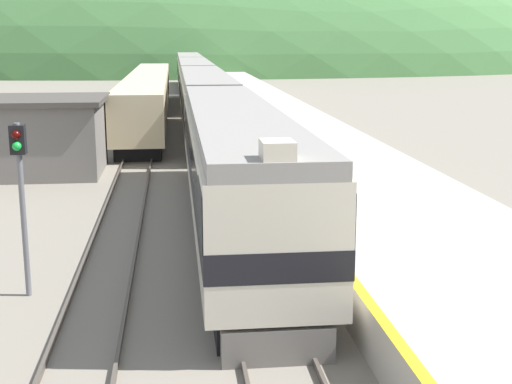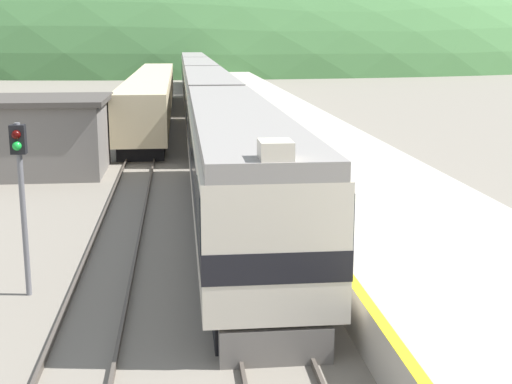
{
  "view_description": "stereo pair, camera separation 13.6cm",
  "coord_description": "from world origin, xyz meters",
  "px_view_note": "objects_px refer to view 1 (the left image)",
  "views": [
    {
      "loc": [
        -1.94,
        0.78,
        6.46
      ],
      "look_at": [
        0.13,
        18.92,
        2.43
      ],
      "focal_mm": 50.0,
      "sensor_mm": 36.0,
      "label": 1
    },
    {
      "loc": [
        -1.81,
        0.76,
        6.46
      ],
      "look_at": [
        0.13,
        18.92,
        2.43
      ],
      "focal_mm": 50.0,
      "sensor_mm": 36.0,
      "label": 2
    }
  ],
  "objects_px": {
    "express_train_lead_car": "(235,165)",
    "carriage_fourth": "(189,70)",
    "carriage_second": "(205,103)",
    "signal_post_siding": "(20,175)",
    "carriage_third": "(195,81)",
    "siding_train": "(149,96)"
  },
  "relations": [
    {
      "from": "signal_post_siding",
      "to": "siding_train",
      "type": "bearing_deg",
      "value": 87.35
    },
    {
      "from": "carriage_second",
      "to": "carriage_fourth",
      "type": "distance_m",
      "value": 45.03
    },
    {
      "from": "carriage_fourth",
      "to": "signal_post_siding",
      "type": "height_order",
      "value": "signal_post_siding"
    },
    {
      "from": "express_train_lead_car",
      "to": "signal_post_siding",
      "type": "bearing_deg",
      "value": -136.32
    },
    {
      "from": "carriage_second",
      "to": "signal_post_siding",
      "type": "bearing_deg",
      "value": -101.66
    },
    {
      "from": "siding_train",
      "to": "signal_post_siding",
      "type": "bearing_deg",
      "value": -92.65
    },
    {
      "from": "carriage_third",
      "to": "signal_post_siding",
      "type": "relative_size",
      "value": 4.92
    },
    {
      "from": "express_train_lead_car",
      "to": "carriage_fourth",
      "type": "height_order",
      "value": "express_train_lead_car"
    },
    {
      "from": "carriage_fourth",
      "to": "siding_train",
      "type": "relative_size",
      "value": 0.53
    },
    {
      "from": "carriage_fourth",
      "to": "carriage_second",
      "type": "bearing_deg",
      "value": -90.0
    },
    {
      "from": "carriage_fourth",
      "to": "siding_train",
      "type": "xyz_separation_m",
      "value": [
        -3.94,
        -33.91,
        -0.42
      ]
    },
    {
      "from": "siding_train",
      "to": "signal_post_siding",
      "type": "xyz_separation_m",
      "value": [
        -1.8,
        -38.93,
        1.3
      ]
    },
    {
      "from": "carriage_third",
      "to": "siding_train",
      "type": "distance_m",
      "value": 12.07
    },
    {
      "from": "carriage_third",
      "to": "carriage_fourth",
      "type": "relative_size",
      "value": 1.0
    },
    {
      "from": "express_train_lead_car",
      "to": "carriage_third",
      "type": "distance_m",
      "value": 44.85
    },
    {
      "from": "carriage_second",
      "to": "signal_post_siding",
      "type": "xyz_separation_m",
      "value": [
        -5.74,
        -27.81,
        0.88
      ]
    },
    {
      "from": "siding_train",
      "to": "signal_post_siding",
      "type": "distance_m",
      "value": 38.99
    },
    {
      "from": "express_train_lead_car",
      "to": "carriage_fourth",
      "type": "distance_m",
      "value": 67.36
    },
    {
      "from": "carriage_fourth",
      "to": "signal_post_siding",
      "type": "bearing_deg",
      "value": -94.5
    },
    {
      "from": "express_train_lead_car",
      "to": "carriage_second",
      "type": "height_order",
      "value": "express_train_lead_car"
    },
    {
      "from": "carriage_second",
      "to": "signal_post_siding",
      "type": "height_order",
      "value": "signal_post_siding"
    },
    {
      "from": "express_train_lead_car",
      "to": "carriage_second",
      "type": "relative_size",
      "value": 0.96
    }
  ]
}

